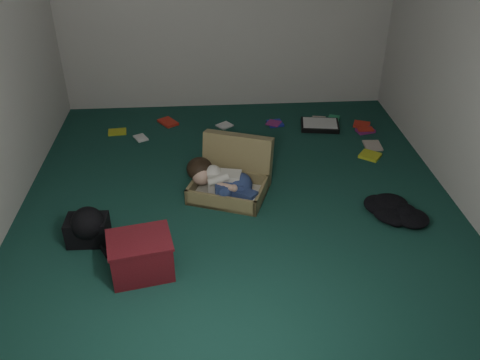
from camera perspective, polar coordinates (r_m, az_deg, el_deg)
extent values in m
plane|color=#164136|center=(4.70, -0.13, -2.64)|extent=(4.50, 4.50, 0.00)
plane|color=silver|center=(6.26, -1.66, 19.40)|extent=(4.50, 0.00, 4.50)
plane|color=silver|center=(2.13, 4.06, -8.40)|extent=(4.50, 0.00, 4.50)
cube|color=olive|center=(4.75, -1.37, -1.10)|extent=(0.80, 0.69, 0.15)
cube|color=silver|center=(4.77, -1.36, -1.49)|extent=(0.73, 0.61, 0.02)
cube|color=olive|center=(4.92, -0.29, 2.42)|extent=(0.71, 0.43, 0.50)
cube|color=beige|center=(4.69, -1.68, -0.30)|extent=(0.32, 0.22, 0.21)
sphere|color=tan|center=(4.70, -4.32, 0.52)|extent=(0.18, 0.18, 0.18)
ellipsoid|color=black|center=(4.74, -4.56, 1.26)|extent=(0.24, 0.25, 0.21)
ellipsoid|color=navy|center=(4.66, 0.05, -0.50)|extent=(0.22, 0.25, 0.21)
cube|color=navy|center=(4.60, -1.24, -1.15)|extent=(0.25, 0.13, 0.14)
cube|color=navy|center=(4.57, 0.46, -1.74)|extent=(0.25, 0.23, 0.11)
sphere|color=white|center=(4.59, 1.66, -1.93)|extent=(0.11, 0.11, 0.11)
sphere|color=white|center=(4.54, 1.44, -2.49)|extent=(0.10, 0.10, 0.10)
cylinder|color=tan|center=(4.55, -1.59, -0.74)|extent=(0.18, 0.12, 0.06)
cube|color=#5B1219|center=(3.94, -11.04, -8.49)|extent=(0.51, 0.43, 0.30)
cube|color=#5B1219|center=(3.84, -11.29, -6.65)|extent=(0.54, 0.46, 0.02)
cube|color=black|center=(6.13, 8.95, 6.10)|extent=(0.48, 0.39, 0.05)
cube|color=white|center=(6.12, 8.97, 6.35)|extent=(0.43, 0.34, 0.01)
cube|color=#C3CE24|center=(6.10, -13.61, 5.26)|extent=(0.20, 0.15, 0.02)
cube|color=red|center=(6.22, -8.08, 6.40)|extent=(0.24, 0.23, 0.02)
cube|color=white|center=(6.09, -1.73, 6.15)|extent=(0.19, 0.23, 0.02)
cube|color=#202FB0|center=(6.15, 3.97, 6.35)|extent=(0.21, 0.23, 0.02)
cube|color=#C58F17|center=(6.25, 8.64, 6.48)|extent=(0.24, 0.23, 0.02)
cube|color=#28945D|center=(6.33, 10.43, 6.66)|extent=(0.21, 0.16, 0.02)
cube|color=#922471|center=(6.13, 13.89, 5.35)|extent=(0.24, 0.24, 0.02)
cube|color=beige|center=(5.83, 14.66, 3.76)|extent=(0.18, 0.22, 0.02)
cube|color=#C3CE24|center=(5.61, 14.39, 2.62)|extent=(0.22, 0.24, 0.02)
cube|color=red|center=(6.27, 13.50, 6.02)|extent=(0.24, 0.22, 0.02)
cube|color=white|center=(5.91, -11.08, 4.66)|extent=(0.22, 0.18, 0.02)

